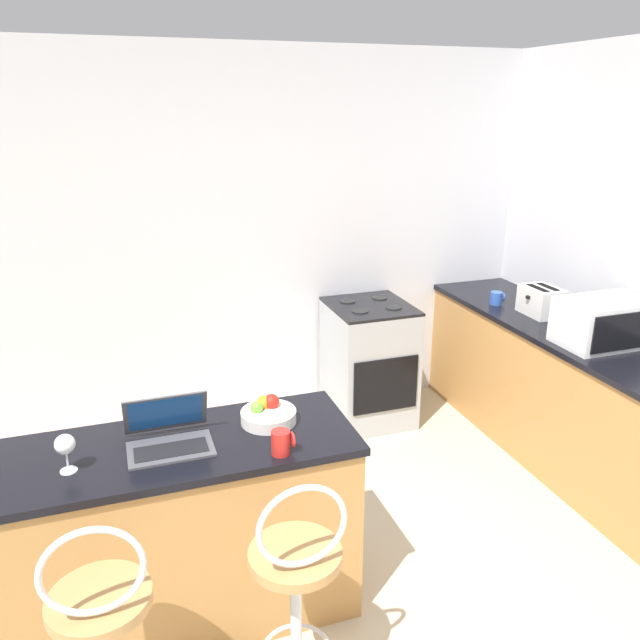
# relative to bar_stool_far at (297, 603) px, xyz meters

# --- Properties ---
(wall_back) EXTENTS (12.00, 0.06, 2.60)m
(wall_back) POSITION_rel_bar_stool_far_xyz_m (0.23, 2.44, 0.80)
(wall_back) COLOR silver
(wall_back) RESTS_ON ground_plane
(breakfast_bar) EXTENTS (1.49, 0.58, 0.88)m
(breakfast_bar) POSITION_rel_bar_stool_far_xyz_m (-0.33, 0.60, -0.05)
(breakfast_bar) COLOR #B27C42
(breakfast_bar) RESTS_ON ground_plane
(counter_right) EXTENTS (0.63, 3.10, 0.88)m
(counter_right) POSITION_rel_bar_stool_far_xyz_m (2.17, 0.88, -0.05)
(counter_right) COLOR #B27C42
(counter_right) RESTS_ON ground_plane
(bar_stool_far) EXTENTS (0.40, 0.40, 1.05)m
(bar_stool_far) POSITION_rel_bar_stool_far_xyz_m (0.00, 0.00, 0.00)
(bar_stool_far) COLOR silver
(bar_stool_far) RESTS_ON ground_plane
(laptop) EXTENTS (0.34, 0.27, 0.21)m
(laptop) POSITION_rel_bar_stool_far_xyz_m (-0.36, 0.62, 0.44)
(laptop) COLOR #47474C
(laptop) RESTS_ON breakfast_bar
(microwave) EXTENTS (0.52, 0.34, 0.27)m
(microwave) POSITION_rel_bar_stool_far_xyz_m (2.17, 0.96, 0.52)
(microwave) COLOR silver
(microwave) RESTS_ON counter_right
(toaster) EXTENTS (0.22, 0.27, 0.19)m
(toaster) POSITION_rel_bar_stool_far_xyz_m (2.17, 1.54, 0.48)
(toaster) COLOR silver
(toaster) RESTS_ON counter_right
(stove_range) EXTENTS (0.56, 0.61, 0.89)m
(stove_range) POSITION_rel_bar_stool_far_xyz_m (1.17, 2.09, -0.05)
(stove_range) COLOR #9EA3A8
(stove_range) RESTS_ON ground_plane
(fruit_bowl) EXTENTS (0.25, 0.25, 0.11)m
(fruit_bowl) POSITION_rel_bar_stool_far_xyz_m (0.07, 0.67, 0.42)
(fruit_bowl) COLOR silver
(fruit_bowl) RESTS_ON breakfast_bar
(wine_glass_tall) EXTENTS (0.08, 0.08, 0.16)m
(wine_glass_tall) POSITION_rel_bar_stool_far_xyz_m (-0.75, 0.53, 0.50)
(wine_glass_tall) COLOR silver
(wine_glass_tall) RESTS_ON breakfast_bar
(mug_red) EXTENTS (0.09, 0.08, 0.10)m
(mug_red) POSITION_rel_bar_stool_far_xyz_m (0.06, 0.39, 0.44)
(mug_red) COLOR red
(mug_red) RESTS_ON breakfast_bar
(mug_blue) EXTENTS (0.10, 0.08, 0.09)m
(mug_blue) POSITION_rel_bar_stool_far_xyz_m (2.02, 1.82, 0.43)
(mug_blue) COLOR #2D51AD
(mug_blue) RESTS_ON counter_right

